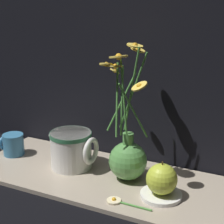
{
  "coord_description": "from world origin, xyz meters",
  "views": [
    {
      "loc": [
        0.43,
        -0.84,
        0.5
      ],
      "look_at": [
        0.02,
        0.0,
        0.21
      ],
      "focal_mm": 60.0,
      "sensor_mm": 36.0,
      "label": 1
    }
  ],
  "objects_px": {
    "yellow_mug": "(13,144)",
    "orange_fruit": "(162,179)",
    "ceramic_pitcher": "(72,148)",
    "vase_with_flowers": "(128,154)"
  },
  "relations": [
    {
      "from": "yellow_mug",
      "to": "orange_fruit",
      "type": "xyz_separation_m",
      "value": [
        0.51,
        -0.04,
        0.02
      ]
    },
    {
      "from": "vase_with_flowers",
      "to": "ceramic_pitcher",
      "type": "distance_m",
      "value": 0.18
    },
    {
      "from": "orange_fruit",
      "to": "vase_with_flowers",
      "type": "bearing_deg",
      "value": 155.36
    },
    {
      "from": "yellow_mug",
      "to": "orange_fruit",
      "type": "distance_m",
      "value": 0.51
    },
    {
      "from": "yellow_mug",
      "to": "ceramic_pitcher",
      "type": "bearing_deg",
      "value": 1.65
    },
    {
      "from": "ceramic_pitcher",
      "to": "orange_fruit",
      "type": "xyz_separation_m",
      "value": [
        0.29,
        -0.05,
        -0.01
      ]
    },
    {
      "from": "vase_with_flowers",
      "to": "yellow_mug",
      "type": "height_order",
      "value": "vase_with_flowers"
    },
    {
      "from": "yellow_mug",
      "to": "orange_fruit",
      "type": "relative_size",
      "value": 0.87
    },
    {
      "from": "ceramic_pitcher",
      "to": "orange_fruit",
      "type": "bearing_deg",
      "value": -9.4
    },
    {
      "from": "orange_fruit",
      "to": "yellow_mug",
      "type": "bearing_deg",
      "value": 175.25
    }
  ]
}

